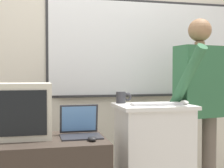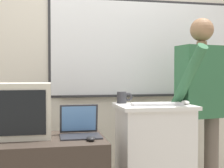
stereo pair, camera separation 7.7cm
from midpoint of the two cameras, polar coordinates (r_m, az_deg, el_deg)
back_wall at (r=3.25m, az=-3.12°, el=5.39°), size 6.40×0.17×2.88m
lectern_podium at (r=2.68m, az=6.71°, el=-14.27°), size 0.61×0.48×0.99m
person_presenter at (r=2.91m, az=15.00°, el=-2.74°), size 0.59×0.60×1.74m
laptop at (r=2.39m, az=-6.82°, el=-7.67°), size 0.30×0.27×0.23m
wireless_keyboard at (r=2.53m, az=7.30°, el=-3.64°), size 0.41×0.12×0.02m
computer_mouse_by_laptop at (r=2.20m, az=-4.68°, el=-9.91°), size 0.06×0.10×0.03m
computer_mouse_by_keyboard at (r=2.64m, az=12.29°, el=-3.29°), size 0.06×0.10×0.03m
crt_monitor at (r=2.39m, az=-16.63°, el=-4.62°), size 0.38×0.36×0.40m
coffee_mug at (r=2.68m, az=0.96°, el=-2.47°), size 0.14×0.08×0.10m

